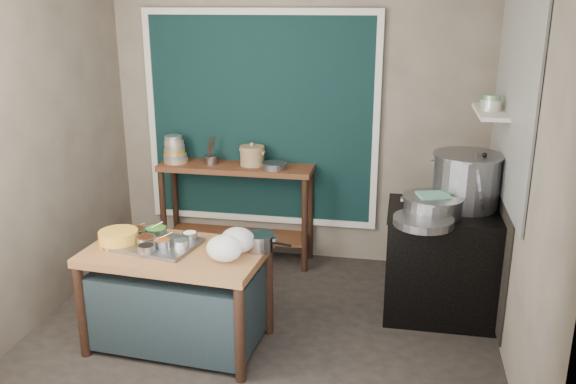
% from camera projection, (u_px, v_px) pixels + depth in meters
% --- Properties ---
extents(floor, '(3.50, 3.00, 0.02)m').
position_uv_depth(floor, '(263.00, 331.00, 4.69)').
color(floor, '#2E2723').
rests_on(floor, ground).
extents(back_wall, '(3.50, 0.02, 2.80)m').
position_uv_depth(back_wall, '(298.00, 115.00, 5.68)').
color(back_wall, '#796F5D').
rests_on(back_wall, floor).
extents(left_wall, '(0.02, 3.00, 2.80)m').
position_uv_depth(left_wall, '(33.00, 143.00, 4.58)').
color(left_wall, '#796F5D').
rests_on(left_wall, floor).
extents(right_wall, '(0.02, 3.00, 2.80)m').
position_uv_depth(right_wall, '(525.00, 166.00, 3.95)').
color(right_wall, '#796F5D').
rests_on(right_wall, floor).
extents(curtain_panel, '(2.10, 0.02, 1.90)m').
position_uv_depth(curtain_panel, '(261.00, 120.00, 5.72)').
color(curtain_panel, black).
rests_on(curtain_panel, back_wall).
extents(curtain_frame, '(2.22, 0.03, 2.02)m').
position_uv_depth(curtain_frame, '(260.00, 120.00, 5.71)').
color(curtain_frame, beige).
rests_on(curtain_frame, back_wall).
extents(tile_panel, '(0.02, 1.70, 1.70)m').
position_uv_depth(tile_panel, '(515.00, 85.00, 4.33)').
color(tile_panel, '#B2B2AA').
rests_on(tile_panel, right_wall).
extents(soot_patch, '(0.01, 1.30, 1.30)m').
position_uv_depth(soot_patch, '(497.00, 231.00, 4.77)').
color(soot_patch, black).
rests_on(soot_patch, right_wall).
extents(wall_shelf, '(0.22, 0.70, 0.03)m').
position_uv_depth(wall_shelf, '(491.00, 112.00, 4.71)').
color(wall_shelf, beige).
rests_on(wall_shelf, right_wall).
extents(prep_table, '(1.30, 0.81, 0.75)m').
position_uv_depth(prep_table, '(178.00, 298.00, 4.39)').
color(prep_table, brown).
rests_on(prep_table, floor).
extents(back_counter, '(1.45, 0.40, 0.95)m').
position_uv_depth(back_counter, '(237.00, 213.00, 5.84)').
color(back_counter, brown).
rests_on(back_counter, floor).
extents(stove_block, '(0.90, 0.68, 0.85)m').
position_uv_depth(stove_block, '(444.00, 264.00, 4.83)').
color(stove_block, black).
rests_on(stove_block, floor).
extents(stove_top, '(0.92, 0.69, 0.03)m').
position_uv_depth(stove_top, '(448.00, 212.00, 4.70)').
color(stove_top, black).
rests_on(stove_top, stove_block).
extents(condiment_tray, '(0.65, 0.51, 0.03)m').
position_uv_depth(condiment_tray, '(155.00, 244.00, 4.34)').
color(condiment_tray, gray).
rests_on(condiment_tray, prep_table).
extents(condiment_bowls, '(0.55, 0.44, 0.06)m').
position_uv_depth(condiment_bowls, '(152.00, 238.00, 4.34)').
color(condiment_bowls, gray).
rests_on(condiment_bowls, condiment_tray).
extents(yellow_basin, '(0.33, 0.33, 0.11)m').
position_uv_depth(yellow_basin, '(119.00, 238.00, 4.35)').
color(yellow_basin, orange).
rests_on(yellow_basin, prep_table).
extents(saucepan, '(0.26, 0.26, 0.12)m').
position_uv_depth(saucepan, '(260.00, 242.00, 4.26)').
color(saucepan, gray).
rests_on(saucepan, prep_table).
extents(plastic_bag_a, '(0.26, 0.23, 0.18)m').
position_uv_depth(plastic_bag_a, '(224.00, 248.00, 4.07)').
color(plastic_bag_a, white).
rests_on(plastic_bag_a, prep_table).
extents(plastic_bag_b, '(0.25, 0.22, 0.18)m').
position_uv_depth(plastic_bag_b, '(238.00, 240.00, 4.21)').
color(plastic_bag_b, white).
rests_on(plastic_bag_b, prep_table).
extents(bowl_stack, '(0.23, 0.23, 0.26)m').
position_uv_depth(bowl_stack, '(175.00, 151.00, 5.76)').
color(bowl_stack, tan).
rests_on(bowl_stack, back_counter).
extents(utensil_cup, '(0.14, 0.14, 0.08)m').
position_uv_depth(utensil_cup, '(211.00, 160.00, 5.74)').
color(utensil_cup, gray).
rests_on(utensil_cup, back_counter).
extents(ceramic_crock, '(0.32, 0.32, 0.16)m').
position_uv_depth(ceramic_crock, '(252.00, 157.00, 5.67)').
color(ceramic_crock, olive).
rests_on(ceramic_crock, back_counter).
extents(wide_bowl, '(0.30, 0.30, 0.06)m').
position_uv_depth(wide_bowl, '(274.00, 166.00, 5.56)').
color(wide_bowl, gray).
rests_on(wide_bowl, back_counter).
extents(stock_pot, '(0.63, 0.63, 0.43)m').
position_uv_depth(stock_pot, '(466.00, 181.00, 4.71)').
color(stock_pot, gray).
rests_on(stock_pot, stove_top).
extents(pot_lid, '(0.15, 0.47, 0.46)m').
position_uv_depth(pot_lid, '(479.00, 182.00, 4.61)').
color(pot_lid, gray).
rests_on(pot_lid, stove_top).
extents(steamer, '(0.54, 0.54, 0.15)m').
position_uv_depth(steamer, '(433.00, 206.00, 4.56)').
color(steamer, gray).
rests_on(steamer, stove_top).
extents(green_cloth, '(0.27, 0.24, 0.02)m').
position_uv_depth(green_cloth, '(434.00, 195.00, 4.54)').
color(green_cloth, '#63A891').
rests_on(green_cloth, steamer).
extents(shallow_pan, '(0.56, 0.56, 0.06)m').
position_uv_depth(shallow_pan, '(423.00, 221.00, 4.38)').
color(shallow_pan, gray).
rests_on(shallow_pan, stove_top).
extents(shelf_bowl_stack, '(0.15, 0.15, 0.12)m').
position_uv_depth(shelf_bowl_stack, '(492.00, 103.00, 4.66)').
color(shelf_bowl_stack, silver).
rests_on(shelf_bowl_stack, wall_shelf).
extents(shelf_bowl_green, '(0.16, 0.16, 0.05)m').
position_uv_depth(shelf_bowl_green, '(488.00, 103.00, 4.89)').
color(shelf_bowl_green, gray).
rests_on(shelf_bowl_green, wall_shelf).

